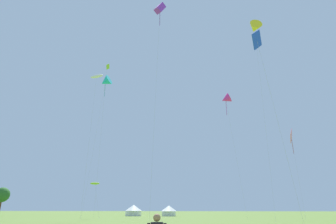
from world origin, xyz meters
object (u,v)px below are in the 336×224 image
object	(u,v)px
kite_yellow_delta	(255,28)
kite_blue_diamond	(257,41)
kite_lime_parafoil	(95,184)
kite_white_parafoil	(97,76)
kite_cyan_delta	(106,82)
festival_tent_right	(169,210)
festival_tent_left	(134,210)
kite_lime_diamond	(107,73)
kite_purple_box	(160,9)
kite_magenta_delta	(226,99)
tree_distant_right	(2,195)
kite_pink_diamond	(291,137)

from	to	relation	value
kite_yellow_delta	kite_blue_diamond	distance (m)	22.97
kite_lime_parafoil	kite_white_parafoil	xyz separation A→B (m)	(3.24, -12.16, 17.53)
kite_cyan_delta	kite_lime_parafoil	size ratio (longest dim) A/B	4.61
kite_white_parafoil	kite_cyan_delta	bearing A→B (deg)	103.89
kite_cyan_delta	kite_yellow_delta	distance (m)	34.80
kite_lime_parafoil	festival_tent_right	distance (m)	23.65
kite_yellow_delta	festival_tent_left	bearing A→B (deg)	134.47
kite_cyan_delta	festival_tent_right	world-z (taller)	kite_cyan_delta
kite_lime_parafoil	kite_white_parafoil	bearing A→B (deg)	-75.08
kite_lime_diamond	kite_purple_box	bearing A→B (deg)	-52.29
kite_yellow_delta	kite_cyan_delta	bearing A→B (deg)	159.57
kite_magenta_delta	kite_blue_diamond	xyz separation A→B (m)	(1.12, -26.04, -3.27)
kite_purple_box	kite_blue_diamond	xyz separation A→B (m)	(12.92, -12.25, -15.53)
kite_lime_parafoil	kite_white_parafoil	distance (m)	21.58
kite_white_parafoil	kite_blue_diamond	world-z (taller)	kite_white_parafoil
kite_magenta_delta	kite_blue_diamond	distance (m)	26.27
festival_tent_right	tree_distant_right	xyz separation A→B (m)	(-43.04, -4.33, 3.72)
kite_lime_parafoil	tree_distant_right	xyz separation A→B (m)	(-30.24, 14.89, -1.41)
kite_yellow_delta	kite_blue_diamond	size ratio (longest dim) A/B	1.66
kite_purple_box	kite_pink_diamond	distance (m)	34.35
kite_magenta_delta	kite_purple_box	distance (m)	21.91
kite_lime_diamond	festival_tent_right	bearing A→B (deg)	41.91
kite_cyan_delta	festival_tent_left	xyz separation A→B (m)	(4.04, 16.84, -28.51)
kite_yellow_delta	kite_pink_diamond	size ratio (longest dim) A/B	2.13
kite_cyan_delta	kite_purple_box	world-z (taller)	kite_purple_box
kite_magenta_delta	kite_white_parafoil	bearing A→B (deg)	-155.23
kite_pink_diamond	tree_distant_right	bearing A→B (deg)	167.10
kite_white_parafoil	kite_pink_diamond	xyz separation A→B (m)	(35.39, 11.28, -9.19)
kite_lime_diamond	kite_yellow_delta	distance (m)	37.29
festival_tent_left	tree_distant_right	xyz separation A→B (m)	(-33.92, -4.33, 3.62)
kite_lime_parafoil	festival_tent_left	distance (m)	20.21
kite_lime_parafoil	tree_distant_right	size ratio (longest dim) A/B	0.97
kite_purple_box	festival_tent_right	bearing A→B (deg)	93.53
kite_lime_parafoil	kite_yellow_delta	distance (m)	43.17
kite_pink_diamond	kite_cyan_delta	bearing A→B (deg)	175.21
festival_tent_left	tree_distant_right	bearing A→B (deg)	-172.73
kite_lime_parafoil	kite_white_parafoil	world-z (taller)	kite_white_parafoil
kite_yellow_delta	tree_distant_right	world-z (taller)	kite_yellow_delta
tree_distant_right	kite_yellow_delta	bearing A→B (deg)	-21.54
kite_pink_diamond	kite_purple_box	bearing A→B (deg)	-149.02
festival_tent_left	kite_purple_box	bearing A→B (deg)	-71.88
kite_white_parafoil	kite_yellow_delta	size ratio (longest dim) A/B	0.70
kite_lime_parafoil	festival_tent_right	size ratio (longest dim) A/B	1.74
kite_magenta_delta	festival_tent_right	size ratio (longest dim) A/B	6.16
kite_white_parafoil	kite_pink_diamond	world-z (taller)	kite_white_parafoil
kite_purple_box	kite_lime_diamond	distance (m)	27.05
kite_magenta_delta	kite_lime_diamond	world-z (taller)	kite_lime_diamond
kite_magenta_delta	kite_purple_box	xyz separation A→B (m)	(-11.80, -13.79, 12.26)
kite_purple_box	kite_pink_diamond	bearing A→B (deg)	30.98
kite_lime_diamond	kite_pink_diamond	world-z (taller)	kite_lime_diamond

